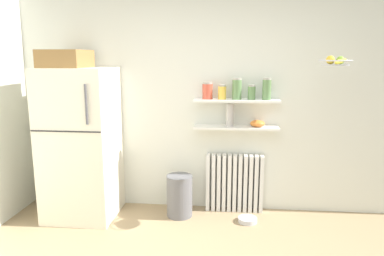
# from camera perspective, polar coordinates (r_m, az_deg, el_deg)

# --- Properties ---
(back_wall) EXTENTS (7.04, 0.10, 2.60)m
(back_wall) POSITION_cam_1_polar(r_m,az_deg,el_deg) (4.23, 2.74, 4.46)
(back_wall) COLOR silver
(back_wall) RESTS_ON ground_plane
(refrigerator) EXTENTS (0.75, 0.75, 1.86)m
(refrigerator) POSITION_cam_1_polar(r_m,az_deg,el_deg) (4.23, -17.15, -1.81)
(refrigerator) COLOR silver
(refrigerator) RESTS_ON ground_plane
(radiator) EXTENTS (0.66, 0.12, 0.68)m
(radiator) POSITION_cam_1_polar(r_m,az_deg,el_deg) (4.32, 6.71, -8.58)
(radiator) COLOR white
(radiator) RESTS_ON ground_plane
(wall_shelf_lower) EXTENTS (0.95, 0.22, 0.02)m
(wall_shelf_lower) POSITION_cam_1_polar(r_m,az_deg,el_deg) (4.11, 6.93, 0.09)
(wall_shelf_lower) COLOR white
(wall_shelf_upper) EXTENTS (0.95, 0.22, 0.02)m
(wall_shelf_upper) POSITION_cam_1_polar(r_m,az_deg,el_deg) (4.07, 7.03, 4.31)
(wall_shelf_upper) COLOR white
(storage_jar_0) EXTENTS (0.11, 0.11, 0.19)m
(storage_jar_0) POSITION_cam_1_polar(r_m,az_deg,el_deg) (4.06, 2.45, 5.87)
(storage_jar_0) COLOR #C64C38
(storage_jar_0) RESTS_ON wall_shelf_upper
(storage_jar_1) EXTENTS (0.09, 0.09, 0.16)m
(storage_jar_1) POSITION_cam_1_polar(r_m,az_deg,el_deg) (4.06, 4.76, 5.66)
(storage_jar_1) COLOR yellow
(storage_jar_1) RESTS_ON wall_shelf_upper
(storage_jar_2) EXTENTS (0.10, 0.10, 0.24)m
(storage_jar_2) POSITION_cam_1_polar(r_m,az_deg,el_deg) (4.05, 7.07, 6.12)
(storage_jar_2) COLOR #5B7F4C
(storage_jar_2) RESTS_ON wall_shelf_upper
(storage_jar_3) EXTENTS (0.08, 0.08, 0.16)m
(storage_jar_3) POSITION_cam_1_polar(r_m,az_deg,el_deg) (4.06, 9.36, 5.56)
(storage_jar_3) COLOR #5B7F4C
(storage_jar_3) RESTS_ON wall_shelf_upper
(storage_jar_4) EXTENTS (0.10, 0.10, 0.24)m
(storage_jar_4) POSITION_cam_1_polar(r_m,az_deg,el_deg) (4.07, 11.67, 6.02)
(storage_jar_4) COLOR #5B7F4C
(storage_jar_4) RESTS_ON wall_shelf_upper
(vase) EXTENTS (0.09, 0.09, 0.25)m
(vase) POSITION_cam_1_polar(r_m,az_deg,el_deg) (4.09, 5.98, 2.03)
(vase) COLOR #B2ADA8
(vase) RESTS_ON wall_shelf_lower
(shelf_bowl) EXTENTS (0.17, 0.17, 0.07)m
(shelf_bowl) POSITION_cam_1_polar(r_m,az_deg,el_deg) (4.11, 10.26, 0.71)
(shelf_bowl) COLOR orange
(shelf_bowl) RESTS_ON wall_shelf_lower
(trash_bin) EXTENTS (0.29, 0.29, 0.48)m
(trash_bin) POSITION_cam_1_polar(r_m,az_deg,el_deg) (4.19, -1.97, -10.60)
(trash_bin) COLOR slate
(trash_bin) RESTS_ON ground_plane
(pet_food_bowl) EXTENTS (0.21, 0.21, 0.05)m
(pet_food_bowl) POSITION_cam_1_polar(r_m,az_deg,el_deg) (4.17, 8.73, -14.08)
(pet_food_bowl) COLOR #B7B7BC
(pet_food_bowl) RESTS_ON ground_plane
(hanging_fruit_basket) EXTENTS (0.31, 0.31, 0.09)m
(hanging_fruit_basket) POSITION_cam_1_polar(r_m,az_deg,el_deg) (3.77, 21.68, 9.73)
(hanging_fruit_basket) COLOR #B2B2B7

